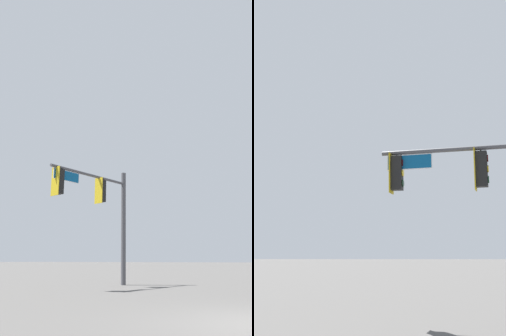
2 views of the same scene
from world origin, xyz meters
The scene contains 1 object.
signal_pole_near centered at (-6.36, -8.14, 3.89)m, with size 4.90×1.37×5.83m.
Camera 2 is at (-4.05, 6.12, 1.98)m, focal length 50.00 mm.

